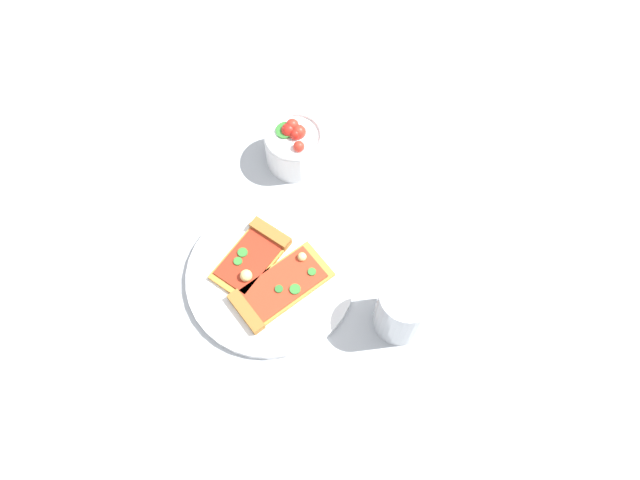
{
  "coord_description": "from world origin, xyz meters",
  "views": [
    {
      "loc": [
        -0.09,
        0.34,
        0.86
      ],
      "look_at": [
        -0.1,
        -0.07,
        0.03
      ],
      "focal_mm": 32.44,
      "sensor_mm": 36.0,
      "label": 1
    }
  ],
  "objects": [
    {
      "name": "soda_glass",
      "position": [
        -0.22,
        0.05,
        0.05
      ],
      "size": [
        0.08,
        0.08,
        0.11
      ],
      "color": "silver",
      "rests_on": "ground_plane"
    },
    {
      "name": "salad_bowl",
      "position": [
        -0.05,
        -0.25,
        0.04
      ],
      "size": [
        0.1,
        0.1,
        0.09
      ],
      "color": "white",
      "rests_on": "ground_plane"
    },
    {
      "name": "pizza_slice_far",
      "position": [
        -0.03,
        0.01,
        0.02
      ],
      "size": [
        0.17,
        0.15,
        0.02
      ],
      "color": "gold",
      "rests_on": "plate"
    },
    {
      "name": "plate",
      "position": [
        -0.02,
        -0.02,
        0.01
      ],
      "size": [
        0.27,
        0.27,
        0.01
      ],
      "primitive_type": "cylinder",
      "color": "white",
      "rests_on": "ground_plane"
    },
    {
      "name": "pizza_slice_near",
      "position": [
        0.01,
        -0.05,
        0.02
      ],
      "size": [
        0.13,
        0.15,
        0.03
      ],
      "color": "gold",
      "rests_on": "plate"
    },
    {
      "name": "ground_plane",
      "position": [
        0.0,
        0.0,
        0.0
      ],
      "size": [
        2.4,
        2.4,
        0.0
      ],
      "primitive_type": "plane",
      "color": "#B2B7BC",
      "rests_on": "ground"
    }
  ]
}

